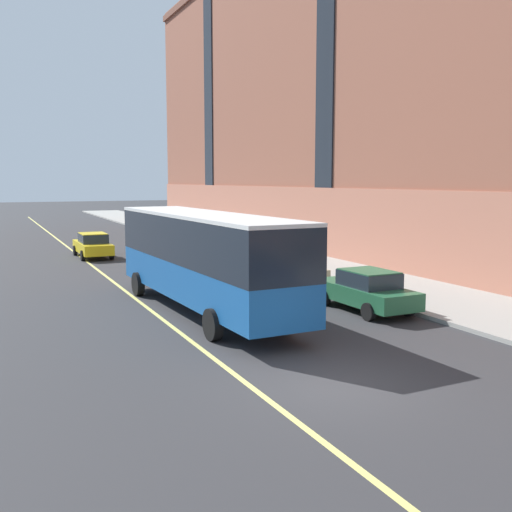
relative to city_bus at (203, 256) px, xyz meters
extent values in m
plane|color=#303033|center=(0.12, -8.74, -2.13)|extent=(260.00, 260.00, 0.00)
cube|color=#1E232B|center=(12.23, 11.88, 10.58)|extent=(0.10, 2.00, 17.57)
cube|color=#1E232B|center=(12.23, 32.51, 10.58)|extent=(0.10, 2.00, 17.57)
cube|color=#19569E|center=(0.00, -0.03, -0.85)|extent=(3.02, 12.50, 1.32)
cube|color=black|center=(0.00, -0.03, 0.62)|extent=(3.03, 12.50, 1.62)
cube|color=silver|center=(0.00, -0.03, 1.49)|extent=(3.04, 12.50, 0.12)
cube|color=#19232D|center=(-0.28, 6.20, 0.46)|extent=(2.27, 0.18, 1.21)
cube|color=orange|center=(-0.28, 6.21, 1.25)|extent=(1.72, 0.14, 0.28)
cube|color=black|center=(-0.28, 6.22, -1.41)|extent=(2.42, 0.23, 0.24)
cube|color=white|center=(-1.14, 6.18, -1.16)|extent=(0.28, 0.07, 0.18)
cube|color=white|center=(0.58, 6.26, -1.16)|extent=(0.28, 0.07, 0.18)
cylinder|color=black|center=(-1.42, 4.26, -1.63)|extent=(0.34, 1.01, 1.00)
cylinder|color=black|center=(1.04, 4.37, -1.63)|extent=(0.34, 1.01, 1.00)
cylinder|color=black|center=(-1.06, -3.80, -1.63)|extent=(0.34, 1.01, 1.00)
cylinder|color=black|center=(1.40, -3.69, -1.63)|extent=(0.34, 1.01, 1.00)
cube|color=#23603D|center=(5.63, -2.18, -1.49)|extent=(1.90, 4.66, 0.64)
cube|color=#232D38|center=(5.64, -2.42, -0.89)|extent=(1.62, 2.12, 0.56)
cube|color=#23603D|center=(5.64, -2.42, -0.59)|extent=(1.59, 2.02, 0.04)
cylinder|color=black|center=(4.72, -0.77, -1.81)|extent=(0.23, 0.64, 0.64)
cylinder|color=black|center=(6.48, -0.73, -1.81)|extent=(0.23, 0.64, 0.64)
cylinder|color=black|center=(4.79, -3.64, -1.81)|extent=(0.23, 0.64, 0.64)
cylinder|color=black|center=(6.54, -3.60, -1.81)|extent=(0.23, 0.64, 0.64)
cube|color=#23603D|center=(5.67, 14.54, -1.49)|extent=(1.86, 4.80, 0.64)
cube|color=#232D38|center=(5.66, 14.30, -0.89)|extent=(1.57, 2.19, 0.56)
cube|color=#23603D|center=(5.66, 14.30, -0.59)|extent=(1.53, 2.09, 0.04)
cylinder|color=black|center=(4.89, 16.04, -1.81)|extent=(0.24, 0.65, 0.64)
cylinder|color=black|center=(6.55, 15.98, -1.81)|extent=(0.24, 0.65, 0.64)
cylinder|color=black|center=(4.79, 13.10, -1.81)|extent=(0.24, 0.65, 0.64)
cylinder|color=black|center=(6.45, 13.04, -1.81)|extent=(0.24, 0.65, 0.64)
cube|color=#BCAD89|center=(5.64, 3.89, -1.49)|extent=(1.84, 4.62, 0.64)
cube|color=#232D38|center=(5.64, 3.66, -0.89)|extent=(1.58, 2.09, 0.56)
cube|color=#BCAD89|center=(5.64, 3.66, -0.59)|extent=(1.54, 2.00, 0.04)
cylinder|color=black|center=(4.82, 5.33, -1.81)|extent=(0.23, 0.64, 0.64)
cylinder|color=black|center=(6.53, 5.29, -1.81)|extent=(0.23, 0.64, 0.64)
cylinder|color=black|center=(4.76, 2.49, -1.81)|extent=(0.23, 0.64, 0.64)
cylinder|color=black|center=(6.46, 2.45, -1.81)|extent=(0.23, 0.64, 0.64)
cube|color=yellow|center=(-1.00, 18.04, -1.49)|extent=(1.81, 4.81, 0.64)
cube|color=#232D38|center=(-1.00, 17.80, -0.89)|extent=(1.58, 2.17, 0.56)
cube|color=yellow|center=(-1.00, 17.80, -0.59)|extent=(1.54, 2.08, 0.04)
cylinder|color=black|center=(-1.88, 19.52, -1.81)|extent=(0.23, 0.64, 0.64)
cylinder|color=black|center=(-0.15, 19.54, -1.81)|extent=(0.23, 0.64, 0.64)
cylinder|color=black|center=(-1.86, 16.54, -1.81)|extent=(0.23, 0.64, 0.64)
cylinder|color=black|center=(-0.12, 16.56, -1.81)|extent=(0.23, 0.64, 0.64)
cube|color=#E0D66B|center=(-1.70, -5.74, -2.13)|extent=(0.16, 140.00, 0.01)
camera|label=1|loc=(-7.31, -20.57, 2.75)|focal=42.00mm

